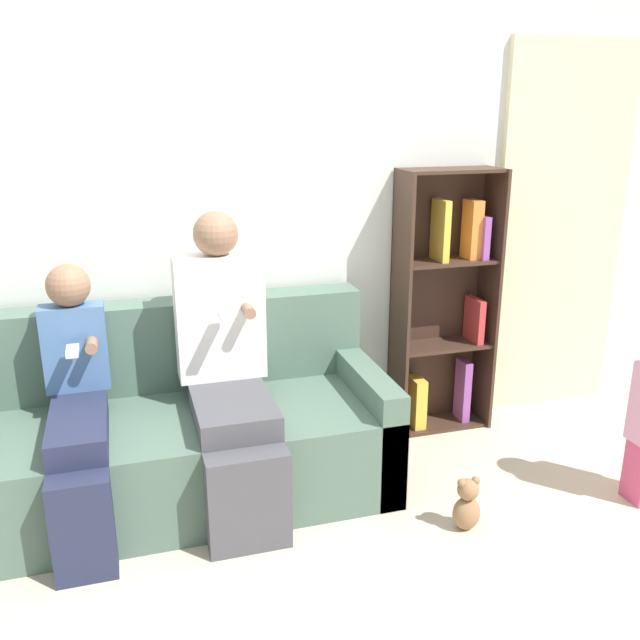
{
  "coord_description": "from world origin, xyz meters",
  "views": [
    {
      "loc": [
        -0.35,
        -2.39,
        1.76
      ],
      "look_at": [
        0.54,
        0.56,
        0.78
      ],
      "focal_mm": 38.0,
      "sensor_mm": 36.0,
      "label": 1
    }
  ],
  "objects": [
    {
      "name": "teddy_bear",
      "position": [
        0.99,
        -0.15,
        0.12
      ],
      "size": [
        0.12,
        0.1,
        0.25
      ],
      "color": "#936B47",
      "rests_on": "ground_plane"
    },
    {
      "name": "adult_seated",
      "position": [
        0.06,
        0.42,
        0.67
      ],
      "size": [
        0.4,
        0.77,
        1.31
      ],
      "color": "#47474C",
      "rests_on": "ground_plane"
    },
    {
      "name": "curtain_panel",
      "position": [
        2.09,
        0.92,
        1.06
      ],
      "size": [
        0.82,
        0.04,
        2.11
      ],
      "color": "beige",
      "rests_on": "ground_plane"
    },
    {
      "name": "back_wall",
      "position": [
        0.0,
        0.97,
        1.27
      ],
      "size": [
        10.0,
        0.06,
        2.55
      ],
      "color": "silver",
      "rests_on": "ground_plane"
    },
    {
      "name": "bookshelf",
      "position": [
        1.33,
        0.84,
        0.72
      ],
      "size": [
        0.54,
        0.25,
        1.45
      ],
      "color": "#3D281E",
      "rests_on": "ground_plane"
    },
    {
      "name": "child_seated",
      "position": [
        -0.58,
        0.37,
        0.57
      ],
      "size": [
        0.27,
        0.79,
        1.11
      ],
      "color": "#232842",
      "rests_on": "ground_plane"
    },
    {
      "name": "couch",
      "position": [
        -0.25,
        0.53,
        0.29
      ],
      "size": [
        2.08,
        0.84,
        0.86
      ],
      "color": "#4C6656",
      "rests_on": "ground_plane"
    },
    {
      "name": "ground_plane",
      "position": [
        0.0,
        0.0,
        0.0
      ],
      "size": [
        14.0,
        14.0,
        0.0
      ],
      "primitive_type": "plane",
      "color": "beige"
    }
  ]
}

